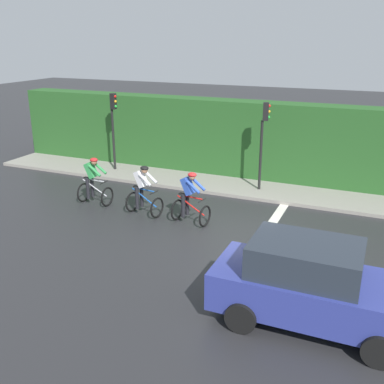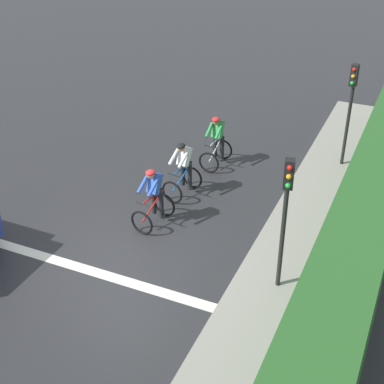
% 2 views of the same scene
% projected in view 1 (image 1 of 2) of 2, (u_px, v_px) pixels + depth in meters
% --- Properties ---
extents(ground_plane, '(80.00, 80.00, 0.00)m').
position_uv_depth(ground_plane, '(242.00, 231.00, 13.61)').
color(ground_plane, '#28282B').
extents(sidewalk_kerb, '(2.80, 20.22, 0.12)m').
position_uv_depth(sidewalk_kerb, '(225.00, 183.00, 17.93)').
color(sidewalk_kerb, gray).
rests_on(sidewalk_kerb, ground).
extents(stone_wall_low, '(0.44, 20.22, 0.47)m').
position_uv_depth(stone_wall_low, '(232.00, 172.00, 18.65)').
color(stone_wall_low, tan).
rests_on(stone_wall_low, ground).
extents(hedge_wall, '(1.10, 20.22, 3.13)m').
position_uv_depth(hedge_wall, '(235.00, 139.00, 18.47)').
color(hedge_wall, '#265623').
rests_on(hedge_wall, ground).
extents(road_marking_stop_line, '(7.00, 0.30, 0.01)m').
position_uv_depth(road_marking_stop_line, '(264.00, 235.00, 13.35)').
color(road_marking_stop_line, silver).
rests_on(road_marking_stop_line, ground).
extents(cyclist_lead, '(0.73, 1.11, 1.66)m').
position_uv_depth(cyclist_lead, '(93.00, 182.00, 15.60)').
color(cyclist_lead, black).
rests_on(cyclist_lead, ground).
extents(cyclist_second, '(0.85, 1.18, 1.66)m').
position_uv_depth(cyclist_second, '(143.00, 191.00, 14.66)').
color(cyclist_second, black).
rests_on(cyclist_second, ground).
extents(cyclist_mid, '(0.83, 1.17, 1.66)m').
position_uv_depth(cyclist_mid, '(190.00, 199.00, 13.97)').
color(cyclist_mid, black).
rests_on(cyclist_mid, ground).
extents(car_navy, '(1.89, 4.10, 1.76)m').
position_uv_depth(car_navy, '(313.00, 285.00, 9.00)').
color(car_navy, navy).
rests_on(car_navy, ground).
extents(traffic_light_near_crossing, '(0.25, 0.31, 3.34)m').
position_uv_depth(traffic_light_near_crossing, '(263.00, 134.00, 16.29)').
color(traffic_light_near_crossing, black).
rests_on(traffic_light_near_crossing, ground).
extents(traffic_light_far_junction, '(0.22, 0.31, 3.34)m').
position_uv_depth(traffic_light_far_junction, '(114.00, 121.00, 18.81)').
color(traffic_light_far_junction, black).
rests_on(traffic_light_far_junction, ground).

